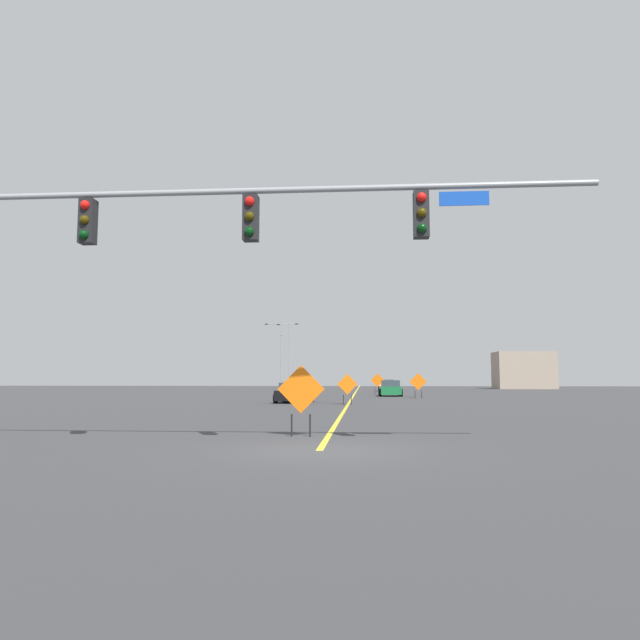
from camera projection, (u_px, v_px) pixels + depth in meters
ground at (319, 451)px, 12.77m from camera, size 195.60×195.60×0.00m
road_centre_stripe at (356, 392)px, 66.69m from camera, size 0.16×108.67×0.01m
traffic_signal_assembly at (169, 233)px, 13.50m from camera, size 15.52×0.44×6.33m
street_lamp_far_left at (289, 353)px, 80.17m from camera, size 1.88×0.24×9.00m
street_lamp_far_right at (281, 350)px, 81.42m from camera, size 4.69×0.24×9.16m
construction_sign_median_far at (378, 381)px, 56.06m from camera, size 1.30×0.05×1.98m
construction_sign_median_near at (347, 386)px, 34.64m from camera, size 1.19×0.33×1.80m
construction_sign_left_shoulder at (418, 383)px, 45.62m from camera, size 1.32×0.11×1.93m
construction_sign_right_shoulder at (296, 382)px, 54.36m from camera, size 1.10×0.16×1.89m
construction_sign_right_lane at (301, 392)px, 15.96m from camera, size 1.30×0.12×1.92m
car_white_distant at (386, 386)px, 68.97m from camera, size 1.99×4.25×1.36m
car_green_far at (390, 389)px, 50.34m from camera, size 1.95×3.91×1.36m
car_blue_approaching at (302, 385)px, 71.02m from camera, size 1.94×4.06×1.38m
car_black_mid at (294, 393)px, 37.46m from camera, size 2.26×3.94×1.27m
roadside_building_east at (524, 370)px, 83.10m from camera, size 7.90×5.44×5.21m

